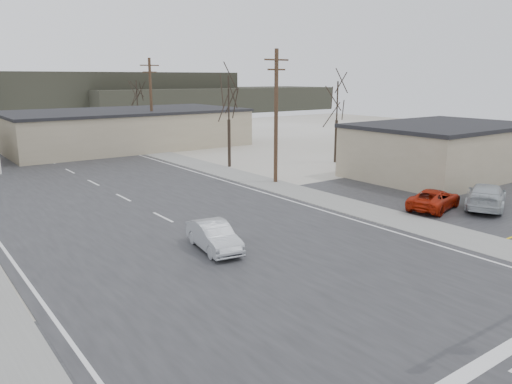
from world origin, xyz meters
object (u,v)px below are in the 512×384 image
car_far_a (76,149)px  car_parked_dark_a (418,173)px  car_parked_silver (486,196)px  car_parked_red (434,199)px  sedan_crossing (214,236)px

car_far_a → car_parked_dark_a: 33.87m
car_parked_silver → car_far_a: bearing=-5.4°
car_parked_red → car_parked_silver: car_parked_silver is taller
car_far_a → car_parked_dark_a: bearing=129.0°
car_far_a → car_parked_red: 36.51m
sedan_crossing → car_parked_silver: size_ratio=0.76×
car_parked_red → car_parked_dark_a: bearing=-61.0°
car_far_a → sedan_crossing: bearing=93.2°
car_parked_red → car_parked_silver: bearing=-136.2°
sedan_crossing → car_parked_red: sedan_crossing is taller
sedan_crossing → car_far_a: size_ratio=0.85×
sedan_crossing → car_parked_red: (14.76, -1.69, -0.05)m
sedan_crossing → car_far_a: 33.31m
car_parked_red → car_parked_silver: size_ratio=0.85×
car_parked_red → car_parked_silver: 3.30m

